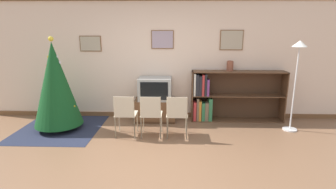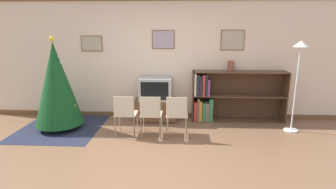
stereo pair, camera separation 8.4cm
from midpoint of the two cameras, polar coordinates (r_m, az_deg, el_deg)
The scene contains 12 objects.
ground_plane at distance 4.17m, azimuth -3.78°, elevation -14.75°, with size 24.00×24.00×0.00m, color brown.
wall_back at distance 5.98m, azimuth -1.42°, elevation 7.73°, with size 8.29×0.11×2.70m.
area_rug at distance 5.94m, azimuth -21.85°, elevation -6.74°, with size 1.63×1.73×0.01m.
christmas_tree at distance 5.69m, azimuth -22.69°, elevation 2.09°, with size 0.95×0.95×1.87m.
tv_console at distance 5.90m, azimuth -2.25°, elevation -3.35°, with size 0.91×0.50×0.49m.
television at distance 5.77m, azimuth -2.29°, elevation 1.30°, with size 0.72×0.49×0.49m.
folding_chair_left at distance 5.01m, azimuth -8.83°, elevation -4.00°, with size 0.40×0.40×0.82m.
folding_chair_center at distance 4.93m, azimuth -3.26°, elevation -4.13°, with size 0.40×0.40×0.82m.
folding_chair_right at distance 4.90m, azimuth 2.42°, elevation -4.23°, with size 0.40×0.40×0.82m.
bookshelf at distance 5.95m, azimuth 11.76°, elevation -0.66°, with size 2.04×0.36×1.12m.
vase at distance 5.89m, azimuth 13.93°, elevation 6.07°, with size 0.15×0.15×0.22m.
standing_lamp at distance 5.64m, azimuth 26.98°, elevation 6.17°, with size 0.28×0.28×1.80m.
Camera 2 is at (0.50, -3.63, 2.01)m, focal length 28.00 mm.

